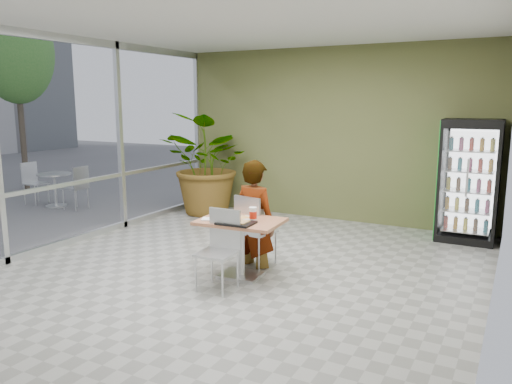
{
  "coord_description": "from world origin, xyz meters",
  "views": [
    {
      "loc": [
        3.17,
        -5.36,
        2.22
      ],
      "look_at": [
        0.02,
        0.52,
        1.0
      ],
      "focal_mm": 35.0,
      "sensor_mm": 36.0,
      "label": 1
    }
  ],
  "objects_px": {
    "cafeteria_tray": "(236,223)",
    "chair_near": "(221,243)",
    "soda_cup": "(253,214)",
    "beverage_fridge": "(469,181)",
    "chair_far": "(252,225)",
    "seated_woman": "(255,224)",
    "potted_plant": "(210,164)",
    "dining_table": "(241,236)"
  },
  "relations": [
    {
      "from": "soda_cup",
      "to": "chair_far",
      "type": "bearing_deg",
      "value": 120.14
    },
    {
      "from": "chair_far",
      "to": "potted_plant",
      "type": "height_order",
      "value": "potted_plant"
    },
    {
      "from": "soda_cup",
      "to": "beverage_fridge",
      "type": "distance_m",
      "value": 3.83
    },
    {
      "from": "chair_far",
      "to": "soda_cup",
      "type": "bearing_deg",
      "value": 130.99
    },
    {
      "from": "dining_table",
      "to": "seated_woman",
      "type": "height_order",
      "value": "seated_woman"
    },
    {
      "from": "cafeteria_tray",
      "to": "potted_plant",
      "type": "relative_size",
      "value": 0.22
    },
    {
      "from": "cafeteria_tray",
      "to": "beverage_fridge",
      "type": "xyz_separation_m",
      "value": [
        2.29,
        3.39,
        0.21
      ]
    },
    {
      "from": "chair_far",
      "to": "beverage_fridge",
      "type": "distance_m",
      "value": 3.67
    },
    {
      "from": "cafeteria_tray",
      "to": "potted_plant",
      "type": "xyz_separation_m",
      "value": [
        -2.39,
        3.07,
        0.24
      ]
    },
    {
      "from": "dining_table",
      "to": "seated_woman",
      "type": "xyz_separation_m",
      "value": [
        -0.06,
        0.5,
        0.04
      ]
    },
    {
      "from": "seated_woman",
      "to": "beverage_fridge",
      "type": "distance_m",
      "value": 3.62
    },
    {
      "from": "dining_table",
      "to": "cafeteria_tray",
      "type": "bearing_deg",
      "value": -74.29
    },
    {
      "from": "chair_far",
      "to": "chair_near",
      "type": "bearing_deg",
      "value": 104.16
    },
    {
      "from": "chair_near",
      "to": "cafeteria_tray",
      "type": "distance_m",
      "value": 0.31
    },
    {
      "from": "chair_far",
      "to": "potted_plant",
      "type": "relative_size",
      "value": 0.49
    },
    {
      "from": "chair_far",
      "to": "dining_table",
      "type": "bearing_deg",
      "value": 110.83
    },
    {
      "from": "chair_far",
      "to": "chair_near",
      "type": "distance_m",
      "value": 0.87
    },
    {
      "from": "chair_far",
      "to": "chair_near",
      "type": "height_order",
      "value": "chair_far"
    },
    {
      "from": "chair_far",
      "to": "cafeteria_tray",
      "type": "bearing_deg",
      "value": 112.67
    },
    {
      "from": "beverage_fridge",
      "to": "chair_far",
      "type": "bearing_deg",
      "value": -131.74
    },
    {
      "from": "dining_table",
      "to": "potted_plant",
      "type": "xyz_separation_m",
      "value": [
        -2.33,
        2.87,
        0.47
      ]
    },
    {
      "from": "chair_near",
      "to": "potted_plant",
      "type": "relative_size",
      "value": 0.47
    },
    {
      "from": "dining_table",
      "to": "potted_plant",
      "type": "distance_m",
      "value": 3.72
    },
    {
      "from": "potted_plant",
      "to": "cafeteria_tray",
      "type": "bearing_deg",
      "value": -52.13
    },
    {
      "from": "soda_cup",
      "to": "cafeteria_tray",
      "type": "height_order",
      "value": "soda_cup"
    },
    {
      "from": "seated_woman",
      "to": "beverage_fridge",
      "type": "height_order",
      "value": "beverage_fridge"
    },
    {
      "from": "potted_plant",
      "to": "soda_cup",
      "type": "bearing_deg",
      "value": -48.69
    },
    {
      "from": "soda_cup",
      "to": "beverage_fridge",
      "type": "xyz_separation_m",
      "value": [
        2.18,
        3.15,
        0.14
      ]
    },
    {
      "from": "chair_near",
      "to": "soda_cup",
      "type": "relative_size",
      "value": 5.52
    },
    {
      "from": "beverage_fridge",
      "to": "seated_woman",
      "type": "bearing_deg",
      "value": -132.05
    },
    {
      "from": "cafeteria_tray",
      "to": "chair_near",
      "type": "bearing_deg",
      "value": -111.85
    },
    {
      "from": "soda_cup",
      "to": "cafeteria_tray",
      "type": "relative_size",
      "value": 0.4
    },
    {
      "from": "chair_far",
      "to": "seated_woman",
      "type": "relative_size",
      "value": 0.56
    },
    {
      "from": "soda_cup",
      "to": "cafeteria_tray",
      "type": "bearing_deg",
      "value": -114.46
    },
    {
      "from": "chair_far",
      "to": "seated_woman",
      "type": "distance_m",
      "value": 0.05
    },
    {
      "from": "chair_near",
      "to": "soda_cup",
      "type": "distance_m",
      "value": 0.56
    },
    {
      "from": "dining_table",
      "to": "cafeteria_tray",
      "type": "distance_m",
      "value": 0.31
    },
    {
      "from": "chair_near",
      "to": "beverage_fridge",
      "type": "relative_size",
      "value": 0.49
    },
    {
      "from": "beverage_fridge",
      "to": "potted_plant",
      "type": "height_order",
      "value": "potted_plant"
    },
    {
      "from": "chair_near",
      "to": "soda_cup",
      "type": "xyz_separation_m",
      "value": [
        0.19,
        0.45,
        0.28
      ]
    },
    {
      "from": "seated_woman",
      "to": "potted_plant",
      "type": "height_order",
      "value": "potted_plant"
    },
    {
      "from": "beverage_fridge",
      "to": "potted_plant",
      "type": "bearing_deg",
      "value": -176.38
    }
  ]
}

